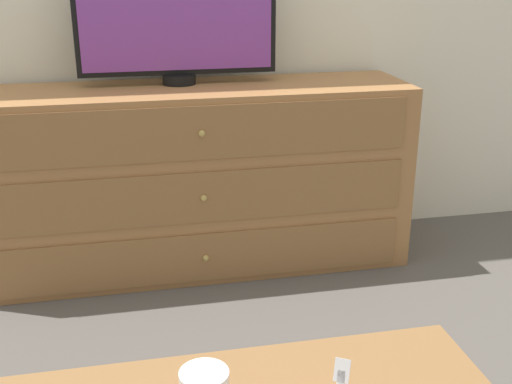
% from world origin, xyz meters
% --- Properties ---
extents(ground_plane, '(12.00, 12.00, 0.00)m').
position_xyz_m(ground_plane, '(0.00, 0.00, 0.00)').
color(ground_plane, '#56514C').
extents(dresser, '(1.66, 0.44, 0.73)m').
position_xyz_m(dresser, '(0.08, -0.24, 0.36)').
color(dresser, '#9E6B3D').
rests_on(dresser, ground_plane).
extents(tv, '(0.75, 0.13, 0.48)m').
position_xyz_m(tv, '(0.03, -0.16, 0.98)').
color(tv, black).
rests_on(tv, dresser).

